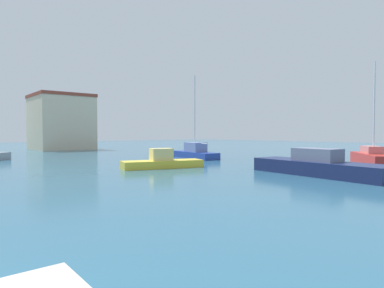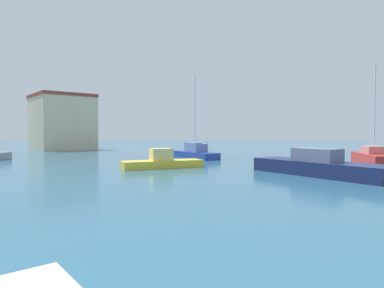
% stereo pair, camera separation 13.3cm
% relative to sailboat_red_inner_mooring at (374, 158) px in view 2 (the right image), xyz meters
% --- Properties ---
extents(water, '(160.00, 160.00, 0.00)m').
position_rel_sailboat_red_inner_mooring_xyz_m(water, '(-14.49, 13.62, -0.61)').
color(water, '#285670').
rests_on(water, ground).
extents(sailboat_red_inner_mooring, '(6.46, 5.72, 8.45)m').
position_rel_sailboat_red_inner_mooring_xyz_m(sailboat_red_inner_mooring, '(0.00, 0.00, 0.00)').
color(sailboat_red_inner_mooring, '#B22823').
rests_on(sailboat_red_inner_mooring, water).
extents(motorboat_navy_mid_harbor, '(3.16, 9.05, 1.69)m').
position_rel_sailboat_red_inner_mooring_xyz_m(motorboat_navy_mid_harbor, '(-9.29, -0.50, -0.04)').
color(motorboat_navy_mid_harbor, '#19234C').
rests_on(motorboat_navy_mid_harbor, water).
extents(motorboat_yellow_distant_north, '(6.40, 3.34, 1.49)m').
position_rel_sailboat_red_inner_mooring_xyz_m(motorboat_yellow_distant_north, '(-14.41, 9.39, -0.16)').
color(motorboat_yellow_distant_north, gold).
rests_on(motorboat_yellow_distant_north, water).
extents(sailboat_blue_distant_east, '(2.81, 6.97, 8.71)m').
position_rel_sailboat_red_inner_mooring_xyz_m(sailboat_blue_distant_east, '(-6.19, 15.37, 0.01)').
color(sailboat_blue_distant_east, '#233D93').
rests_on(sailboat_blue_distant_east, water).
extents(harbor_office, '(8.44, 9.76, 8.85)m').
position_rel_sailboat_red_inner_mooring_xyz_m(harbor_office, '(-10.98, 43.80, 3.82)').
color(harbor_office, beige).
rests_on(harbor_office, ground).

